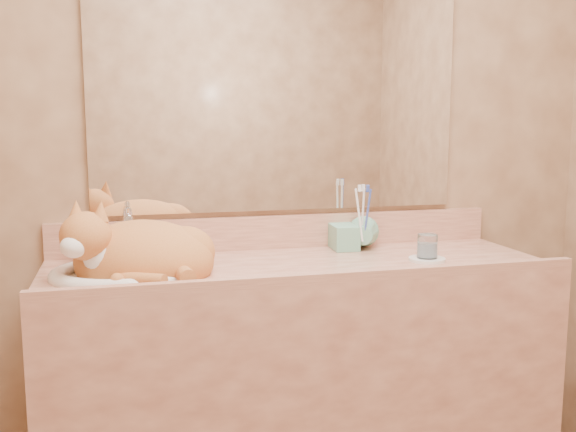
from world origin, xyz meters
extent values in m
cube|color=brown|center=(0.00, 1.00, 1.25)|extent=(2.40, 0.02, 2.50)
cube|color=white|center=(0.00, 0.99, 1.39)|extent=(1.30, 0.02, 0.80)
imported|color=#70B394|center=(0.21, 0.85, 0.95)|extent=(0.09, 0.10, 0.20)
imported|color=#70B394|center=(0.26, 0.85, 0.90)|extent=(0.15, 0.15, 0.10)
cylinder|color=white|center=(0.41, 0.66, 0.85)|extent=(0.12, 0.12, 0.01)
cylinder|color=silver|center=(0.41, 0.66, 0.90)|extent=(0.07, 0.07, 0.08)
cylinder|color=white|center=(-0.66, 0.90, 0.91)|extent=(0.05, 0.05, 0.13)
camera|label=1|loc=(-0.54, -1.21, 1.30)|focal=40.00mm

